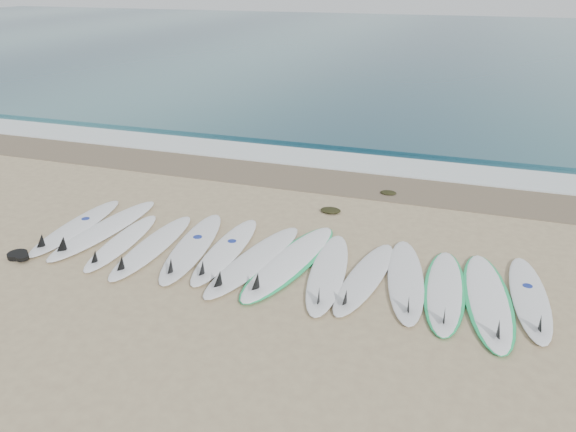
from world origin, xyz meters
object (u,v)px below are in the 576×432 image
(surfboard_0, at_px, (75,227))
(surfboard_13, at_px, (530,298))
(leash_coil, at_px, (19,256))
(surfboard_7, at_px, (290,262))

(surfboard_0, relative_size, surfboard_13, 1.06)
(surfboard_0, height_order, leash_coil, surfboard_0)
(surfboard_13, height_order, leash_coil, surfboard_13)
(surfboard_7, height_order, leash_coil, surfboard_7)
(surfboard_0, bearing_deg, surfboard_13, -2.11)
(surfboard_0, bearing_deg, leash_coil, -99.93)
(surfboard_13, relative_size, leash_coil, 5.39)
(leash_coil, bearing_deg, surfboard_0, 82.73)
(surfboard_13, bearing_deg, leash_coil, -175.14)
(surfboard_7, relative_size, leash_coil, 6.52)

